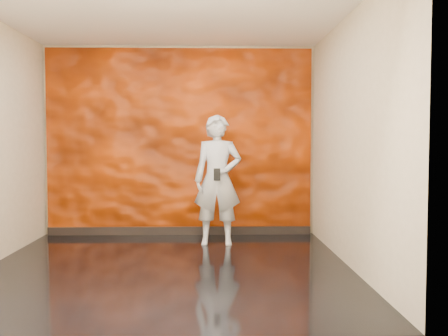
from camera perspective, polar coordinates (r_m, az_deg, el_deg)
room at (r=5.47m, az=-6.44°, el=3.17°), size 4.02×4.02×2.81m
feature_wall at (r=7.43m, az=-5.10°, el=2.98°), size 3.90×0.06×2.75m
baseboard at (r=7.50m, az=-5.07°, el=-7.15°), size 3.90×0.04×0.12m
man at (r=6.71m, az=-0.73°, el=-1.35°), size 0.66×0.45×1.74m
phone at (r=6.42m, az=-0.81°, el=-0.76°), size 0.09×0.02×0.16m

